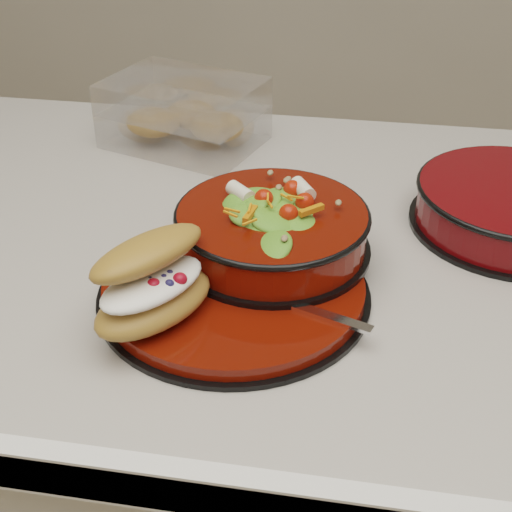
% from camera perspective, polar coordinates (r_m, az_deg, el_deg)
% --- Properties ---
extents(island_counter, '(1.24, 0.74, 0.90)m').
position_cam_1_polar(island_counter, '(1.16, -0.07, -17.35)').
color(island_counter, silver).
rests_on(island_counter, ground).
extents(dinner_plate, '(0.29, 0.29, 0.02)m').
position_cam_1_polar(dinner_plate, '(0.75, -1.72, -2.63)').
color(dinner_plate, black).
rests_on(dinner_plate, island_counter).
extents(salad_bowl, '(0.22, 0.22, 0.09)m').
position_cam_1_polar(salad_bowl, '(0.77, 1.29, 2.60)').
color(salad_bowl, black).
rests_on(salad_bowl, dinner_plate).
extents(croissant, '(0.13, 0.16, 0.08)m').
position_cam_1_polar(croissant, '(0.68, -8.14, -2.09)').
color(croissant, '#A36B31').
rests_on(croissant, dinner_plate).
extents(fork, '(0.16, 0.07, 0.00)m').
position_cam_1_polar(fork, '(0.71, 2.76, -3.84)').
color(fork, silver).
rests_on(fork, dinner_plate).
extents(pastry_box, '(0.25, 0.21, 0.09)m').
position_cam_1_polar(pastry_box, '(1.08, -5.74, 11.21)').
color(pastry_box, white).
rests_on(pastry_box, island_counter).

